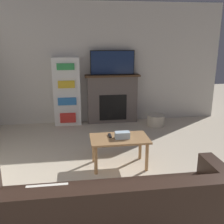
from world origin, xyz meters
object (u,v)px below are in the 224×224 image
Objects in this scene: fireplace at (112,99)px; coffee_table at (119,142)px; tv at (112,63)px; couch at (111,220)px; storage_basket at (156,120)px; bookshelf at (67,92)px.

coffee_table is at bearing -95.51° from fireplace.
tv is 1.13× the size of coffee_table.
fireplace is 1.25× the size of tv.
couch reaches higher than storage_basket.
tv is at bearing -90.00° from fireplace.
storage_basket is (1.51, 3.40, -0.16)m from couch.
fireplace is 1.12m from storage_basket.
couch is at bearing -83.09° from bookshelf.
fireplace is 0.83m from tv.
tv is 0.40× the size of couch.
tv is at bearing 81.42° from couch.
couch is 2.82× the size of coffee_table.
couch is 3.73m from storage_basket.
storage_basket is (1.15, 1.80, -0.27)m from coffee_table.
fireplace is at bearing 155.52° from storage_basket.
storage_basket is (0.93, -0.41, -1.27)m from tv.
bookshelf is at bearing 110.40° from coffee_table.
tv is 4.01m from couch.
bookshelf is (-1.04, -0.00, -0.63)m from tv.
bookshelf is (-1.04, -0.02, 0.19)m from fireplace.
fireplace is at bearing 90.00° from tv.
fireplace is 0.50× the size of couch.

